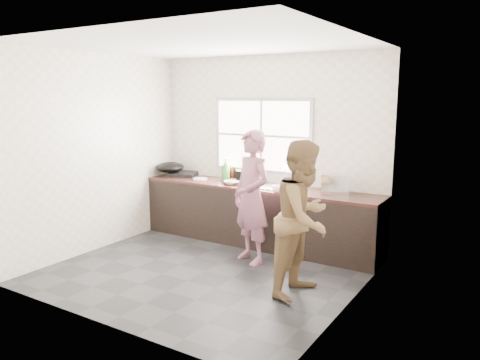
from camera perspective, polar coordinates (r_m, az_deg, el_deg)
The scene contains 30 objects.
floor at distance 5.87m, azimuth -4.26°, elevation -11.07°, with size 3.60×3.20×0.01m, color #28282B.
ceiling at distance 5.50m, azimuth -4.65°, elevation 16.26°, with size 3.60×3.20×0.01m, color silver.
wall_back at distance 6.87m, azimuth 3.50°, elevation 3.74°, with size 3.60×0.01×2.70m, color silver.
wall_left at distance 6.74m, azimuth -16.93°, elevation 3.19°, with size 0.01×3.20×2.70m, color beige.
wall_right at distance 4.70m, azimuth 13.60°, elevation 0.45°, with size 0.01×3.20×2.70m, color beige.
wall_front at distance 4.35m, azimuth -17.03°, elevation -0.47°, with size 3.60×0.01×2.70m, color beige.
cabinet at distance 6.78m, azimuth 2.15°, elevation -4.43°, with size 3.60×0.62×0.82m, color black.
countertop at distance 6.68m, azimuth 2.17°, elevation -0.86°, with size 3.60×0.64×0.04m, color #361B16.
sink at distance 6.51m, azimuth 4.85°, elevation -0.96°, with size 0.55×0.45×0.02m, color silver.
faucet at distance 6.66m, azimuth 5.65°, elevation 0.55°, with size 0.02×0.02×0.30m, color silver.
window_frame at distance 6.89m, azimuth 2.73°, elevation 5.44°, with size 1.60×0.05×1.10m, color #9EA0A5.
window_glazing at distance 6.87m, azimuth 2.63°, elevation 5.42°, with size 1.50×0.01×1.00m, color white.
woman at distance 5.96m, azimuth 1.42°, elevation -2.63°, with size 0.58×0.38×1.60m, color #A56379.
person_side at distance 5.04m, azimuth 7.80°, elevation -4.65°, with size 0.82×0.63×1.68m, color brown.
cutting_board at distance 6.86m, azimuth -0.38°, elevation -0.22°, with size 0.40×0.40×0.04m, color #332513.
cleaver at distance 6.83m, azimuth -0.57°, elevation -0.07°, with size 0.20×0.10×0.01m, color silver.
bowl_mince at distance 6.75m, azimuth -1.01°, elevation -0.35°, with size 0.20×0.20×0.05m, color white.
bowl_crabs at distance 6.26m, azimuth 5.08°, elevation -1.15°, with size 0.21×0.21×0.07m, color white.
bowl_held at distance 6.23m, azimuth 5.69°, elevation -1.24°, with size 0.19×0.19×0.06m, color silver.
black_pot at distance 6.99m, azimuth 0.41°, elevation 0.51°, with size 0.23×0.23×0.17m, color black.
plate_food at distance 7.19m, azimuth -4.87°, elevation 0.14°, with size 0.22×0.22×0.02m, color silver.
bottle_green at distance 7.06m, azimuth -1.76°, elevation 1.31°, with size 0.13×0.13×0.34m, color #3C912F.
bottle_brown_tall at distance 7.16m, azimuth -1.12°, elevation 0.92°, with size 0.10×0.10×0.21m, color #481E12.
bottle_brown_short at distance 7.06m, azimuth 0.28°, elevation 0.64°, with size 0.14×0.14×0.18m, color #432410.
glass_jar at distance 7.22m, azimuth -1.74°, elevation 0.50°, with size 0.06×0.06×0.09m, color silver.
burner at distance 7.54m, azimuth -6.90°, elevation 0.73°, with size 0.40×0.40×0.06m, color black.
wok at distance 7.52m, azimuth -8.54°, elevation 1.54°, with size 0.44×0.44×0.17m, color black.
dish_rack at distance 6.22m, azimuth 11.53°, elevation -0.48°, with size 0.35×0.24×0.26m, color silver.
pot_lid_left at distance 7.50m, azimuth -7.29°, elevation 0.48°, with size 0.23×0.23×0.01m, color silver.
pot_lid_right at distance 7.55m, azimuth -5.34°, elevation 0.59°, with size 0.22×0.22×0.01m, color silver.
Camera 1 is at (3.24, -4.41, 2.12)m, focal length 35.00 mm.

